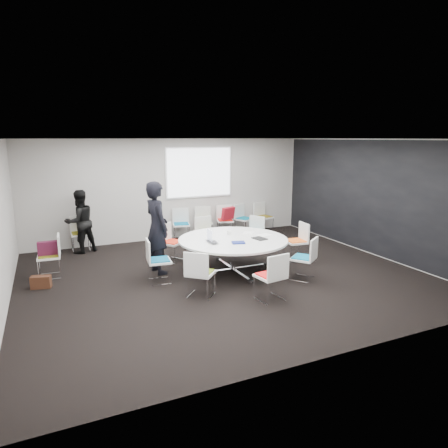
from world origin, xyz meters
name	(u,v)px	position (x,y,z in m)	size (l,w,h in m)	color
room_shell	(227,209)	(0.09, 0.00, 1.40)	(8.08, 7.08, 2.88)	black
conference_table	(233,247)	(0.29, 0.13, 0.55)	(2.32, 2.32, 0.73)	silver
projection_screen	(199,172)	(0.80, 3.46, 1.85)	(1.90, 0.03, 1.35)	white
chair_ring_a	(296,249)	(2.00, 0.27, 0.28)	(0.49, 0.50, 0.88)	silver
chair_ring_b	(252,241)	(1.42, 1.35, 0.28)	(0.60, 0.61, 0.88)	silver
chair_ring_c	(206,241)	(0.32, 1.74, 0.28)	(0.49, 0.48, 0.88)	silver
chair_ring_d	(172,250)	(-0.68, 1.37, 0.28)	(0.64, 0.63, 0.88)	silver
chair_ring_e	(159,269)	(-1.34, 0.13, 0.28)	(0.50, 0.51, 0.88)	silver
chair_ring_f	(200,282)	(-0.85, -0.90, 0.28)	(0.64, 0.64, 0.88)	silver
chair_ring_g	(270,285)	(0.22, -1.55, 0.28)	(0.52, 0.51, 0.88)	silver
chair_ring_h	(304,266)	(1.38, -0.91, 0.28)	(0.64, 0.63, 0.88)	silver
chair_back_a	(181,230)	(0.13, 3.17, 0.28)	(0.55, 0.54, 0.88)	silver
chair_back_b	(204,228)	(0.80, 3.17, 0.28)	(0.55, 0.54, 0.88)	silver
chair_back_c	(225,226)	(1.47, 3.17, 0.28)	(0.57, 0.56, 0.88)	silver
chair_back_d	(244,225)	(2.08, 3.13, 0.28)	(0.60, 0.60, 0.88)	silver
chair_back_e	(263,223)	(2.75, 3.14, 0.28)	(0.55, 0.54, 0.88)	silver
chair_spare_left	(50,264)	(-3.29, 1.34, 0.28)	(0.47, 0.48, 0.88)	silver
chair_person_back	(81,240)	(-2.55, 3.17, 0.28)	(0.47, 0.45, 0.88)	silver
person_main	(157,228)	(-1.19, 0.74, 0.98)	(0.71, 0.47, 1.95)	black
person_back	(80,222)	(-2.55, 3.00, 0.79)	(0.77, 0.60, 1.58)	black
laptop	(214,242)	(-0.19, 0.01, 0.74)	(0.36, 0.23, 0.03)	#333338
laptop_lid	(210,235)	(-0.24, 0.14, 0.86)	(0.30, 0.02, 0.22)	silver
notebook_black	(260,238)	(0.79, -0.13, 0.74)	(0.22, 0.30, 0.02)	black
tablet_folio	(238,243)	(0.23, -0.26, 0.74)	(0.26, 0.20, 0.03)	navy
papers_right	(248,233)	(0.81, 0.45, 0.73)	(0.30, 0.21, 0.00)	silver
papers_front	(264,235)	(1.05, 0.13, 0.73)	(0.30, 0.21, 0.00)	white
cup	(229,233)	(0.36, 0.49, 0.78)	(0.08, 0.08, 0.09)	white
phone	(262,240)	(0.79, -0.22, 0.73)	(0.14, 0.07, 0.01)	black
maroon_bag	(48,248)	(-3.31, 1.35, 0.62)	(0.40, 0.14, 0.28)	#4D142C
brown_bag	(41,282)	(-3.49, 0.75, 0.12)	(0.36, 0.16, 0.24)	#3F2114
red_jacket	(228,213)	(1.47, 2.94, 0.70)	(0.44, 0.10, 0.35)	maroon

